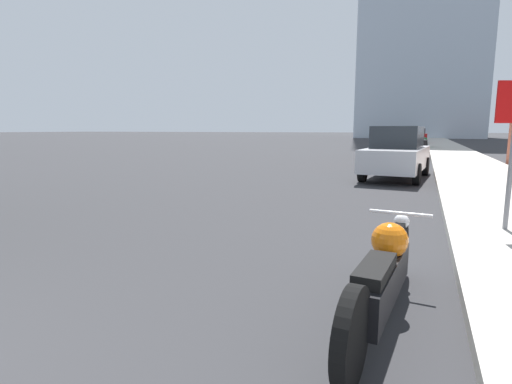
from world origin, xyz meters
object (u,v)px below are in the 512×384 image
parked_car_black (408,143)px  parked_car_white (419,135)px  parked_car_green (414,139)px  parked_car_silver (397,153)px  motorcycle (383,274)px  parked_car_red (417,136)px

parked_car_black → parked_car_white: parked_car_black is taller
parked_car_black → parked_car_green: (0.06, 12.31, -0.04)m
parked_car_green → parked_car_black: bearing=-93.8°
parked_car_silver → parked_car_green: (0.01, 22.86, -0.04)m
parked_car_silver → parked_car_green: parked_car_silver is taller
parked_car_silver → parked_car_white: (0.11, 46.51, -0.02)m
motorcycle → parked_car_red: parked_car_red is taller
parked_car_silver → parked_car_white: parked_car_silver is taller
parked_car_silver → parked_car_green: 22.86m
motorcycle → parked_car_silver: bearing=98.0°
motorcycle → parked_car_red: 45.54m
parked_car_silver → parked_car_green: size_ratio=1.09×
motorcycle → parked_car_red: size_ratio=0.67×
parked_car_red → parked_car_silver: bearing=-94.9°
motorcycle → parked_car_green: size_ratio=0.62×
parked_car_green → parked_car_white: parked_car_white is taller
motorcycle → parked_car_silver: parked_car_silver is taller
parked_car_black → parked_car_white: size_ratio=1.12×
motorcycle → parked_car_red: bearing=95.7°
parked_car_red → parked_car_white: bearing=84.7°
parked_car_white → parked_car_red: bearing=-86.9°
motorcycle → parked_car_silver: 10.65m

